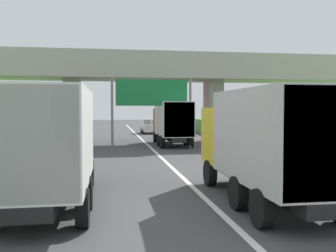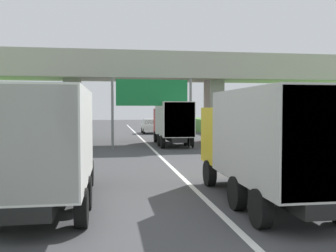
{
  "view_description": "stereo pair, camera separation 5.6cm",
  "coord_description": "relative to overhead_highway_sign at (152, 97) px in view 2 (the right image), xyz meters",
  "views": [
    {
      "loc": [
        -3.02,
        -3.33,
        2.87
      ],
      "look_at": [
        0.0,
        16.06,
        2.0
      ],
      "focal_mm": 40.09,
      "sensor_mm": 36.0,
      "label": 1
    },
    {
      "loc": [
        -2.96,
        -3.34,
        2.87
      ],
      "look_at": [
        0.0,
        16.06,
        2.0
      ],
      "focal_mm": 40.09,
      "sensor_mm": 36.0,
      "label": 2
    }
  ],
  "objects": [
    {
      "name": "lane_centre_stripe",
      "position": [
        0.0,
        -0.34,
        -3.76
      ],
      "size": [
        0.2,
        86.73,
        0.01
      ],
      "primitive_type": "cube",
      "color": "white",
      "rests_on": "ground"
    },
    {
      "name": "overpass_bridge",
      "position": [
        0.0,
        5.5,
        1.97
      ],
      "size": [
        40.0,
        4.8,
        7.63
      ],
      "color": "#ADA89E",
      "rests_on": "ground"
    },
    {
      "name": "overhead_highway_sign",
      "position": [
        0.0,
        0.0,
        0.0
      ],
      "size": [
        5.88,
        0.18,
        5.13
      ],
      "color": "slate",
      "rests_on": "ground"
    },
    {
      "name": "truck_yellow",
      "position": [
        1.66,
        -16.27,
        -1.83
      ],
      "size": [
        2.44,
        7.3,
        3.44
      ],
      "color": "black",
      "rests_on": "ground"
    },
    {
      "name": "truck_red",
      "position": [
        1.88,
        2.56,
        -1.83
      ],
      "size": [
        2.44,
        7.3,
        3.44
      ],
      "color": "black",
      "rests_on": "ground"
    },
    {
      "name": "truck_black",
      "position": [
        -4.75,
        -15.58,
        -1.83
      ],
      "size": [
        2.44,
        7.3,
        3.44
      ],
      "color": "black",
      "rests_on": "ground"
    },
    {
      "name": "car_silver",
      "position": [
        5.14,
        19.08,
        -2.91
      ],
      "size": [
        1.86,
        4.1,
        1.72
      ],
      "color": "#B2B5B7",
      "rests_on": "ground"
    },
    {
      "name": "car_white",
      "position": [
        1.66,
        17.64,
        -2.91
      ],
      "size": [
        1.86,
        4.1,
        1.72
      ],
      "color": "silver",
      "rests_on": "ground"
    },
    {
      "name": "construction_barrel_1",
      "position": [
        6.56,
        -10.65,
        -3.31
      ],
      "size": [
        0.57,
        0.57,
        0.9
      ],
      "color": "orange",
      "rests_on": "ground"
    },
    {
      "name": "construction_barrel_2",
      "position": [
        6.61,
        -5.89,
        -3.31
      ],
      "size": [
        0.57,
        0.57,
        0.9
      ],
      "color": "orange",
      "rests_on": "ground"
    },
    {
      "name": "construction_barrel_3",
      "position": [
        6.49,
        -1.14,
        -3.31
      ],
      "size": [
        0.57,
        0.57,
        0.9
      ],
      "color": "orange",
      "rests_on": "ground"
    }
  ]
}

